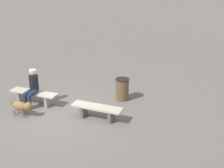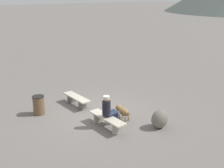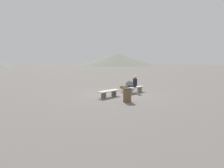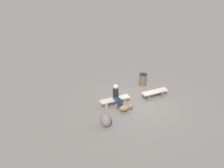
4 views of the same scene
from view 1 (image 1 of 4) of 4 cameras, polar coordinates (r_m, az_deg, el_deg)
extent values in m
cube|color=slate|center=(9.80, -10.22, -5.96)|extent=(210.00, 210.00, 0.06)
cube|color=#605B56|center=(9.19, -0.19, -6.04)|extent=(0.12, 0.36, 0.37)
cube|color=#605B56|center=(9.54, -5.36, -5.06)|extent=(0.12, 0.36, 0.37)
cube|color=beige|center=(9.26, -2.85, -4.37)|extent=(1.62, 0.50, 0.06)
cube|color=gray|center=(10.40, -11.92, -3.11)|extent=(0.12, 0.37, 0.37)
cube|color=gray|center=(11.02, -16.78, -2.15)|extent=(0.12, 0.37, 0.37)
cube|color=beige|center=(10.62, -14.53, -1.58)|extent=(1.73, 0.51, 0.05)
cylinder|color=black|center=(10.46, -14.51, 0.23)|extent=(0.30, 0.30, 0.53)
sphere|color=#D8A87F|center=(10.34, -14.69, 2.11)|extent=(0.22, 0.22, 0.22)
cylinder|color=silver|center=(10.32, -14.73, 2.43)|extent=(0.23, 0.23, 0.08)
cylinder|color=#232D47|center=(10.43, -15.43, -1.50)|extent=(0.20, 0.47, 0.15)
cylinder|color=#232D47|center=(10.36, -15.99, -3.23)|extent=(0.11, 0.11, 0.50)
cylinder|color=#232D47|center=(10.34, -14.66, -1.63)|extent=(0.20, 0.47, 0.15)
cylinder|color=#232D47|center=(10.27, -15.22, -3.37)|extent=(0.11, 0.11, 0.50)
ellipsoid|color=olive|center=(9.93, -17.00, -3.98)|extent=(0.56, 0.30, 0.30)
sphere|color=olive|center=(9.70, -15.50, -4.06)|extent=(0.26, 0.26, 0.26)
cylinder|color=olive|center=(9.97, -15.78, -5.22)|extent=(0.04, 0.04, 0.17)
cylinder|color=olive|center=(9.87, -16.38, -5.59)|extent=(0.04, 0.04, 0.17)
cylinder|color=olive|center=(10.19, -17.33, -4.80)|extent=(0.04, 0.04, 0.17)
cylinder|color=olive|center=(10.09, -17.93, -5.16)|extent=(0.04, 0.04, 0.17)
cylinder|color=olive|center=(10.11, -18.40, -3.40)|extent=(0.12, 0.03, 0.15)
cylinder|color=brown|center=(10.59, 1.94, -1.06)|extent=(0.46, 0.46, 0.75)
cylinder|color=black|center=(10.45, 1.97, 0.90)|extent=(0.49, 0.49, 0.03)
camera|label=2|loc=(18.83, -24.36, 20.63)|focal=44.29mm
camera|label=3|loc=(16.23, 38.16, 9.34)|focal=28.98mm
camera|label=4|loc=(11.62, -86.77, 16.38)|focal=38.86mm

